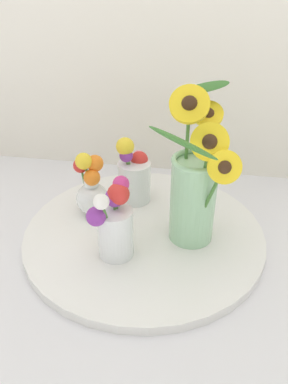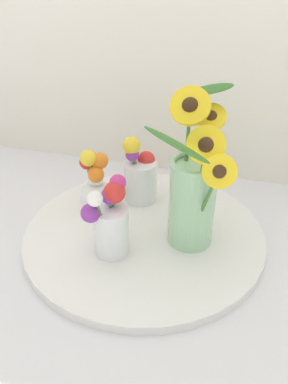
{
  "view_description": "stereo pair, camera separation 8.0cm",
  "coord_description": "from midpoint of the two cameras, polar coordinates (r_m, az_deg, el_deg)",
  "views": [
    {
      "loc": [
        0.12,
        -0.64,
        0.54
      ],
      "look_at": [
        0.01,
        0.04,
        0.12
      ],
      "focal_mm": 35.0,
      "sensor_mm": 36.0,
      "label": 1
    },
    {
      "loc": [
        0.2,
        -0.62,
        0.54
      ],
      "look_at": [
        0.01,
        0.04,
        0.12
      ],
      "focal_mm": 35.0,
      "sensor_mm": 36.0,
      "label": 2
    }
  ],
  "objects": [
    {
      "name": "vase_bulb_right",
      "position": [
        0.89,
        -4.86,
        1.02
      ],
      "size": [
        0.08,
        0.08,
        0.16
      ],
      "color": "white",
      "rests_on": "serving_tray"
    },
    {
      "name": "serving_tray",
      "position": [
        0.86,
        2.67,
        -6.39
      ],
      "size": [
        0.54,
        0.54,
        0.02
      ],
      "color": "white",
      "rests_on": "ground_plane"
    },
    {
      "name": "ground_plane",
      "position": [
        0.84,
        1.33,
        -8.26
      ],
      "size": [
        6.0,
        6.0,
        0.0
      ],
      "primitive_type": "plane",
      "color": "silver"
    },
    {
      "name": "vase_small_center",
      "position": [
        0.75,
        -2.17,
        -4.45
      ],
      "size": [
        0.08,
        0.09,
        0.17
      ],
      "color": "white",
      "rests_on": "serving_tray"
    },
    {
      "name": "vase_small_back",
      "position": [
        0.93,
        1.85,
        2.58
      ],
      "size": [
        0.08,
        0.08,
        0.17
      ],
      "color": "white",
      "rests_on": "serving_tray"
    },
    {
      "name": "mason_jar_sunflowers",
      "position": [
        0.76,
        10.47,
        0.18
      ],
      "size": [
        0.18,
        0.24,
        0.33
      ],
      "color": "#99CC9E",
      "rests_on": "serving_tray"
    }
  ]
}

